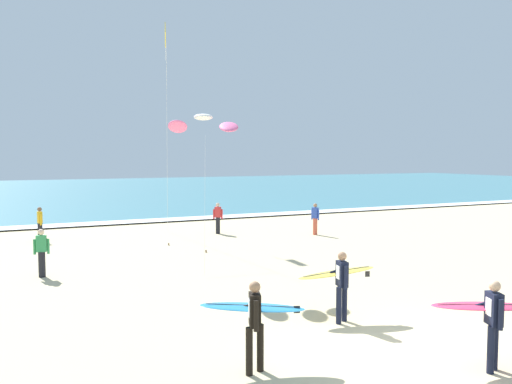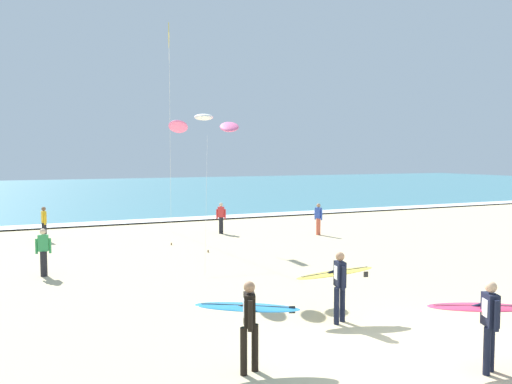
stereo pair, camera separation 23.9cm
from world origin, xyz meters
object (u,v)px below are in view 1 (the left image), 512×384
Objects in this scene: surfer_trailing at (254,314)px; bystander_red_top at (218,218)px; bystander_blue_top at (315,219)px; surfer_third at (489,313)px; bystander_green_top at (42,253)px; surfer_lead at (339,278)px; kite_arc_ivory_near at (203,124)px; bystander_yellow_top at (40,224)px; kite_diamond_golden_high at (165,41)px.

surfer_trailing reaches higher than bystander_red_top.
surfer_third is at bearing -110.21° from bystander_blue_top.
surfer_third is 1.34× the size of bystander_green_top.
surfer_lead is 6.93m from kite_arc_ivory_near.
bystander_red_top is 1.00× the size of bystander_blue_top.
kite_arc_ivory_near reaches higher than surfer_trailing.
bystander_green_top is at bearing -162.93° from bystander_blue_top.
surfer_trailing is 8.34m from kite_arc_ivory_near.
bystander_blue_top is (5.63, 15.31, -0.23)m from surfer_third.
surfer_lead is at bearing -68.81° from bystander_yellow_top.
surfer_lead is at bearing -51.20° from bystander_green_top.
surfer_lead is at bearing 105.21° from surfer_third.
kite_diamond_golden_high is at bearing 51.19° from bystander_green_top.
kite_arc_ivory_near is at bearing 77.94° from surfer_trailing.
surfer_trailing is at bearing -108.47° from bystander_red_top.
surfer_lead reaches higher than bystander_green_top.
bystander_red_top is (3.78, 8.73, -4.18)m from kite_arc_ivory_near.
surfer_trailing is 1.31× the size of bystander_blue_top.
surfer_trailing is 0.39× the size of kite_arc_ivory_near.
kite_arc_ivory_near is (1.54, 7.19, 3.95)m from surfer_trailing.
bystander_blue_top is at bearing 60.86° from surfer_lead.
surfer_third is at bearing -74.79° from surfer_lead.
surfer_lead and surfer_third have the same top height.
kite_arc_ivory_near is 3.34× the size of bystander_blue_top.
bystander_green_top is at bearing 153.72° from kite_arc_ivory_near.
bystander_blue_top is (8.10, 6.33, -4.18)m from kite_arc_ivory_near.
kite_diamond_golden_high is 6.78× the size of bystander_blue_top.
bystander_green_top is at bearing 128.80° from surfer_lead.
surfer_third is 1.34× the size of bystander_blue_top.
surfer_lead reaches higher than bystander_yellow_top.
bystander_red_top is at bearing 85.76° from surfer_third.
kite_arc_ivory_near is (-2.47, 8.98, 3.95)m from surfer_third.
bystander_yellow_top is at bearing 110.13° from surfer_third.
bystander_green_top is 1.00× the size of bystander_blue_top.
surfer_third reaches higher than bystander_blue_top.
bystander_red_top and bystander_yellow_top have the same top height.
bystander_blue_top is 1.00× the size of bystander_yellow_top.
surfer_lead reaches higher than bystander_blue_top.
bystander_red_top is at bearing 66.59° from kite_arc_ivory_near.
kite_diamond_golden_high is at bearing 81.30° from kite_arc_ivory_near.
kite_diamond_golden_high is at bearing 79.91° from surfer_trailing.
surfer_trailing is 10.10m from bystander_green_top.
bystander_blue_top is 13.23m from bystander_yellow_top.
surfer_lead is 13.52m from bystander_blue_top.
surfer_third reaches higher than bystander_red_top.
surfer_trailing is at bearing -125.50° from bystander_blue_top.
kite_diamond_golden_high reaches higher than bystander_yellow_top.
bystander_yellow_top is (-12.66, 3.85, 0.00)m from bystander_blue_top.
bystander_green_top and bystander_blue_top have the same top height.
bystander_blue_top is (6.58, 11.81, -0.23)m from surfer_lead.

